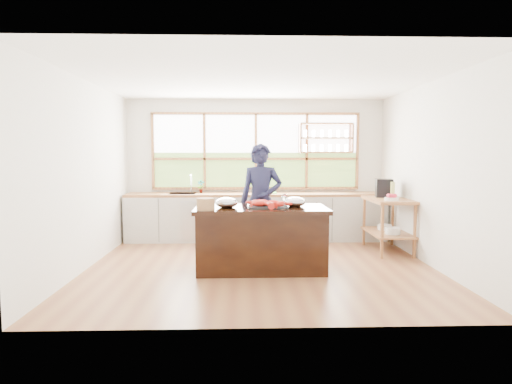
{
  "coord_description": "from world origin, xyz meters",
  "views": [
    {
      "loc": [
        -0.26,
        -6.16,
        1.65
      ],
      "look_at": [
        -0.06,
        0.15,
        1.08
      ],
      "focal_mm": 30.0,
      "sensor_mm": 36.0,
      "label": 1
    }
  ],
  "objects_px": {
    "cook": "(261,201)",
    "wicker_basket": "(206,204)",
    "espresso_machine": "(384,188)",
    "island": "(261,238)"
  },
  "relations": [
    {
      "from": "espresso_machine",
      "to": "island",
      "type": "bearing_deg",
      "value": -137.17
    },
    {
      "from": "cook",
      "to": "wicker_basket",
      "type": "height_order",
      "value": "cook"
    },
    {
      "from": "espresso_machine",
      "to": "wicker_basket",
      "type": "bearing_deg",
      "value": -140.16
    },
    {
      "from": "espresso_machine",
      "to": "cook",
      "type": "bearing_deg",
      "value": -152.04
    },
    {
      "from": "island",
      "to": "wicker_basket",
      "type": "height_order",
      "value": "wicker_basket"
    },
    {
      "from": "island",
      "to": "wicker_basket",
      "type": "distance_m",
      "value": 0.96
    },
    {
      "from": "espresso_machine",
      "to": "wicker_basket",
      "type": "xyz_separation_m",
      "value": [
        -2.95,
        -1.6,
        -0.08
      ]
    },
    {
      "from": "island",
      "to": "wicker_basket",
      "type": "bearing_deg",
      "value": -161.13
    },
    {
      "from": "island",
      "to": "cook",
      "type": "relative_size",
      "value": 1.02
    },
    {
      "from": "island",
      "to": "cook",
      "type": "bearing_deg",
      "value": 87.64
    }
  ]
}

